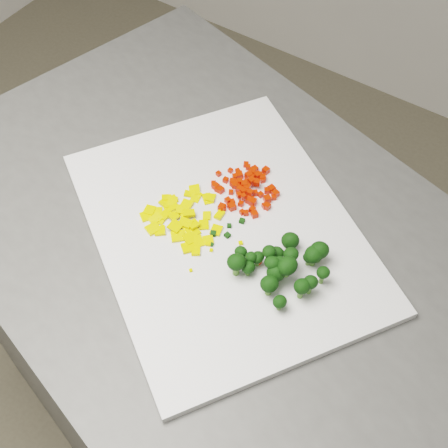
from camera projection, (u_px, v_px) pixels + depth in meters
The scene contains 148 objects.
counter_block at pixel (211, 345), 1.37m from camera, with size 0.98×0.69×0.90m, color #4A4947.
cutting_board at pixel (224, 230), 0.99m from camera, with size 0.50×0.39×0.01m, color silver.
carrot_pile at pixel (245, 185), 1.02m from camera, with size 0.11×0.11×0.03m, color red, non-canonical shape.
pepper_pile at pixel (182, 217), 0.99m from camera, with size 0.13×0.13×0.02m, color yellow, non-canonical shape.
broccoli_pile at pixel (280, 266), 0.90m from camera, with size 0.13×0.13×0.06m, color black, non-canonical shape.
carrot_cube_0 at pixel (238, 171), 1.05m from camera, with size 0.01×0.01×0.01m, color red.
carrot_cube_1 at pixel (253, 172), 1.05m from camera, with size 0.01×0.01×0.01m, color red.
carrot_cube_2 at pixel (245, 189), 1.03m from camera, with size 0.01×0.01×0.01m, color red.
carrot_cube_3 at pixel (243, 190), 1.02m from camera, with size 0.01×0.01×0.01m, color red.
carrot_cube_4 at pixel (228, 200), 1.01m from camera, with size 0.01×0.01×0.01m, color red.
carrot_cube_5 at pixel (222, 209), 1.00m from camera, with size 0.01×0.01×0.01m, color red.
carrot_cube_6 at pixel (248, 167), 1.06m from camera, with size 0.01×0.01×0.01m, color red.
carrot_cube_7 at pixel (249, 200), 1.01m from camera, with size 0.01×0.01×0.01m, color red.
carrot_cube_8 at pixel (249, 175), 1.04m from camera, with size 0.01×0.01×0.01m, color red.
carrot_cube_9 at pixel (232, 207), 1.00m from camera, with size 0.01×0.01×0.01m, color red.
carrot_cube_10 at pixel (230, 206), 1.01m from camera, with size 0.01×0.01×0.01m, color red.
carrot_cube_11 at pixel (252, 210), 1.00m from camera, with size 0.01×0.01×0.01m, color red.
carrot_cube_12 at pixel (245, 183), 1.02m from camera, with size 0.01×0.01×0.01m, color red.
carrot_cube_13 at pixel (237, 184), 1.02m from camera, with size 0.01×0.01×0.01m, color red.
carrot_cube_14 at pixel (274, 197), 1.02m from camera, with size 0.01×0.01×0.01m, color red.
carrot_cube_15 at pixel (222, 207), 1.00m from camera, with size 0.01×0.01×0.01m, color red.
carrot_cube_16 at pixel (245, 191), 1.01m from camera, with size 0.01×0.01×0.01m, color red.
carrot_cube_17 at pixel (242, 212), 1.00m from camera, with size 0.01×0.01×0.01m, color red.
carrot_cube_18 at pixel (243, 196), 1.01m from camera, with size 0.01×0.01×0.01m, color red.
carrot_cube_19 at pixel (246, 165), 1.06m from camera, with size 0.01×0.01×0.01m, color red.
carrot_cube_20 at pixel (266, 170), 1.05m from camera, with size 0.01×0.01×0.01m, color red.
carrot_cube_21 at pixel (258, 175), 1.04m from camera, with size 0.01×0.01×0.01m, color red.
carrot_cube_22 at pixel (252, 181), 1.03m from camera, with size 0.01×0.01×0.01m, color red.
carrot_cube_23 at pixel (240, 189), 1.02m from camera, with size 0.01×0.01×0.01m, color red.
carrot_cube_24 at pixel (255, 169), 1.05m from camera, with size 0.01×0.01×0.01m, color red.
carrot_cube_25 at pixel (275, 194), 1.02m from camera, with size 0.01×0.01×0.01m, color red.
carrot_cube_26 at pixel (251, 200), 1.01m from camera, with size 0.01×0.01×0.01m, color red.
carrot_cube_27 at pixel (218, 189), 1.03m from camera, with size 0.01×0.01×0.01m, color red.
carrot_cube_28 at pixel (226, 180), 1.04m from camera, with size 0.01×0.01×0.01m, color red.
carrot_cube_29 at pixel (219, 174), 1.05m from camera, with size 0.01×0.01×0.01m, color red.
carrot_cube_30 at pixel (234, 184), 1.03m from camera, with size 0.01×0.01×0.01m, color red.
carrot_cube_31 at pixel (263, 178), 1.04m from camera, with size 0.01×0.01×0.01m, color red.
carrot_cube_32 at pixel (250, 193), 1.01m from camera, with size 0.01×0.01×0.01m, color red.
carrot_cube_33 at pixel (267, 199), 1.01m from camera, with size 0.01×0.01×0.01m, color red.
carrot_cube_34 at pixel (233, 182), 1.03m from camera, with size 0.01×0.01×0.01m, color red.
carrot_cube_35 at pixel (253, 202), 1.01m from camera, with size 0.01×0.01×0.01m, color red.
carrot_cube_36 at pixel (230, 170), 1.05m from camera, with size 0.01×0.01×0.01m, color red.
carrot_cube_37 at pixel (246, 213), 1.00m from camera, with size 0.01×0.01×0.01m, color red.
carrot_cube_38 at pixel (251, 177), 1.04m from camera, with size 0.01×0.01×0.01m, color red.
carrot_cube_39 at pixel (232, 202), 1.01m from camera, with size 0.01×0.01×0.01m, color red.
carrot_cube_40 at pixel (263, 180), 1.04m from camera, with size 0.01×0.01×0.01m, color red.
carrot_cube_41 at pixel (239, 195), 1.01m from camera, with size 0.01×0.01×0.01m, color red.
carrot_cube_42 at pixel (260, 174), 1.05m from camera, with size 0.01×0.01×0.01m, color red.
carrot_cube_43 at pixel (257, 183), 1.02m from camera, with size 0.01×0.01×0.01m, color red.
carrot_cube_44 at pixel (255, 193), 1.02m from camera, with size 0.01×0.01×0.01m, color red.
carrot_cube_45 at pixel (267, 206), 1.00m from camera, with size 0.01×0.01×0.01m, color red.
carrot_cube_46 at pixel (256, 182), 1.03m from camera, with size 0.01×0.01×0.01m, color red.
carrot_cube_47 at pixel (235, 186), 1.02m from camera, with size 0.01×0.01×0.01m, color red.
carrot_cube_48 at pixel (261, 195), 1.02m from camera, with size 0.01×0.01×0.01m, color red.
carrot_cube_49 at pixel (244, 191), 1.01m from camera, with size 0.01×0.01×0.01m, color red.
carrot_cube_50 at pixel (255, 214), 0.99m from camera, with size 0.01×0.01×0.01m, color red.
carrot_cube_51 at pixel (214, 184), 1.03m from camera, with size 0.01×0.01×0.01m, color red.
carrot_cube_52 at pixel (271, 189), 1.03m from camera, with size 0.01×0.01×0.01m, color red.
carrot_cube_53 at pixel (265, 206), 1.01m from camera, with size 0.01×0.01×0.01m, color red.
carrot_cube_54 at pixel (267, 191), 1.02m from camera, with size 0.01×0.01×0.01m, color red.
carrot_cube_55 at pixel (247, 183), 1.03m from camera, with size 0.01×0.01×0.01m, color red.
carrot_cube_56 at pixel (221, 190), 1.02m from camera, with size 0.01×0.01×0.01m, color red.
carrot_cube_57 at pixel (247, 187), 1.02m from camera, with size 0.01×0.01×0.01m, color red.
carrot_cube_58 at pixel (239, 175), 1.04m from camera, with size 0.01×0.01×0.01m, color red.
carrot_cube_59 at pixel (240, 182), 1.02m from camera, with size 0.01×0.01×0.01m, color red.
carrot_cube_60 at pixel (241, 204), 1.01m from camera, with size 0.01×0.01×0.01m, color red.
carrot_cube_61 at pixel (216, 186), 1.03m from camera, with size 0.01×0.01×0.01m, color red.
carrot_cube_62 at pixel (248, 186), 1.02m from camera, with size 0.01×0.01×0.01m, color red.
carrot_cube_63 at pixel (245, 187), 1.03m from camera, with size 0.01×0.01×0.01m, color red.
carrot_cube_64 at pixel (244, 184), 1.02m from camera, with size 0.01×0.01×0.01m, color red.
carrot_cube_65 at pixel (235, 177), 1.04m from camera, with size 0.01×0.01×0.01m, color red.
carrot_cube_66 at pixel (252, 173), 1.05m from camera, with size 0.01×0.01×0.01m, color red.
carrot_cube_67 at pixel (231, 192), 1.02m from camera, with size 0.01×0.01×0.01m, color red.
pepper_chunk_0 at pixel (189, 213), 0.99m from camera, with size 0.02×0.01×0.01m, color yellow.
pepper_chunk_1 at pixel (198, 241), 0.97m from camera, with size 0.02×0.01×0.00m, color yellow.
pepper_chunk_2 at pixel (193, 224), 0.98m from camera, with size 0.02×0.02×0.00m, color yellow.
pepper_chunk_3 at pixel (167, 198), 1.02m from camera, with size 0.01×0.02×0.00m, color yellow.
pepper_chunk_4 at pixel (188, 229), 0.98m from camera, with size 0.02×0.02×0.00m, color yellow.
pepper_chunk_5 at pixel (165, 215), 1.00m from camera, with size 0.02×0.02×0.00m, color yellow.
pepper_chunk_6 at pixel (173, 200), 1.02m from camera, with size 0.02×0.01×0.00m, color yellow.
pepper_chunk_7 at pixel (156, 216), 1.00m from camera, with size 0.02×0.01×0.00m, color yellow.
pepper_chunk_8 at pixel (178, 236), 0.97m from camera, with size 0.02×0.02×0.01m, color yellow.
pepper_chunk_9 at pixel (207, 216), 1.00m from camera, with size 0.02×0.01×0.00m, color yellow.
pepper_chunk_10 at pixel (171, 207), 1.01m from camera, with size 0.02×0.02×0.00m, color yellow.
pepper_chunk_11 at pixel (160, 231), 0.98m from camera, with size 0.02×0.02×0.00m, color yellow.
pepper_chunk_12 at pixel (161, 220), 0.99m from camera, with size 0.02×0.01×0.00m, color yellow.
pepper_chunk_13 at pixel (196, 197), 1.02m from camera, with size 0.02×0.01×0.00m, color yellow.
pepper_chunk_14 at pixel (195, 194), 1.02m from camera, with size 0.02×0.01×0.00m, color yellow.
pepper_chunk_15 at pixel (174, 216), 0.99m from camera, with size 0.01×0.01×0.01m, color yellow.
pepper_chunk_16 at pixel (208, 240), 0.97m from camera, with size 0.02×0.02×0.00m, color yellow.
pepper_chunk_17 at pixel (191, 238), 0.97m from camera, with size 0.02×0.02×0.01m, color yellow.
pepper_chunk_18 at pixel (182, 210), 1.00m from camera, with size 0.02×0.02×0.01m, color yellow.
pepper_chunk_19 at pixel (153, 229), 0.98m from camera, with size 0.02×0.02×0.01m, color yellow.
pepper_chunk_20 at pixel (150, 210), 1.00m from camera, with size 0.02×0.02×0.01m, color yellow.
pepper_chunk_21 at pixel (210, 198), 1.02m from camera, with size 0.02×0.02×0.01m, color yellow.
pepper_chunk_22 at pixel (190, 194), 1.02m from camera, with size 0.02×0.01×0.00m, color yellow.
pepper_chunk_23 at pixel (216, 230), 0.98m from camera, with size 0.02×0.02×0.00m, color yellow.
pepper_chunk_24 at pixel (175, 226), 0.98m from camera, with size 0.02×0.02×0.00m, color yellow.
pepper_chunk_25 at pixel (155, 212), 1.00m from camera, with size 0.02×0.01×0.00m, color yellow.
pepper_chunk_26 at pixel (172, 202), 1.01m from camera, with size 0.02×0.02×0.00m, color yellow.
pepper_chunk_27 at pixel (156, 212), 1.00m from camera, with size 0.02×0.02×0.00m, color yellow.
pepper_chunk_28 at pixel (186, 223), 0.98m from camera, with size 0.02×0.02×0.00m, color yellow.
pepper_chunk_29 at pixel (196, 251), 0.96m from camera, with size 0.02×0.01×0.00m, color yellow.
pepper_chunk_30 at pixel (188, 247), 0.96m from camera, with size 0.02×0.02×0.00m, color yellow.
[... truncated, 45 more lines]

